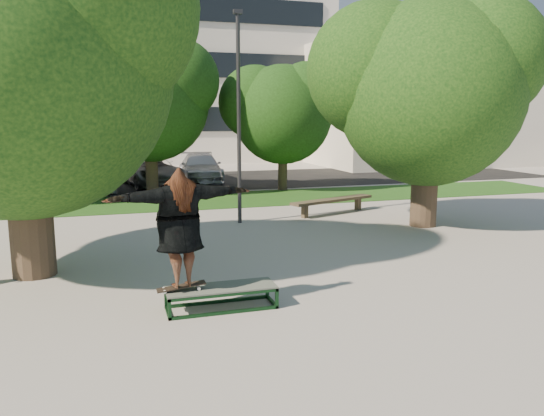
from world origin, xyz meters
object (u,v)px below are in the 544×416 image
object	(u,v)px
grind_box	(221,297)
bench	(333,201)
lamppost	(239,116)
car_dark	(52,173)
tree_right	(425,82)
car_grey	(152,171)
car_silver_b	(201,168)
car_silver_a	(89,173)
tree_left	(13,47)

from	to	relation	value
grind_box	bench	bearing A→B (deg)	54.97
lamppost	car_dark	xyz separation A→B (m)	(-6.00, 9.16, -2.37)
tree_right	car_grey	xyz separation A→B (m)	(-6.72, 11.60, -3.43)
car_dark	car_silver_b	bearing A→B (deg)	23.32
tree_right	car_silver_b	size ratio (longest dim) A/B	1.39
car_silver_b	bench	bearing A→B (deg)	-71.13
tree_right	lamppost	xyz separation A→B (m)	(-4.92, 1.92, -0.94)
car_silver_b	car_grey	bearing A→B (deg)	-153.28
car_silver_a	car_silver_b	world-z (taller)	car_silver_a
bench	car_silver_b	distance (m)	10.46
grind_box	car_silver_b	world-z (taller)	car_silver_b
car_grey	tree_right	bearing A→B (deg)	-71.77
bench	tree_right	bearing A→B (deg)	-76.41
tree_right	car_grey	size ratio (longest dim) A/B	1.36
grind_box	car_dark	size ratio (longest dim) A/B	0.38
car_silver_a	grind_box	bearing A→B (deg)	-85.72
bench	car_grey	world-z (taller)	car_grey
car_grey	car_silver_b	xyz separation A→B (m)	(2.43, 1.00, 0.01)
bench	car_silver_b	size ratio (longest dim) A/B	0.69
car_silver_a	car_silver_b	size ratio (longest dim) A/B	1.01
car_silver_b	tree_right	bearing A→B (deg)	-66.89
car_silver_b	tree_left	bearing A→B (deg)	-107.77
grind_box	car_dark	world-z (taller)	car_dark
car_silver_a	lamppost	bearing A→B (deg)	-66.97
car_dark	car_grey	world-z (taller)	car_dark
lamppost	bench	world-z (taller)	lamppost
lamppost	car_silver_b	bearing A→B (deg)	86.63
tree_left	lamppost	bearing A→B (deg)	36.42
tree_left	car_silver_a	size ratio (longest dim) A/B	1.51
lamppost	car_grey	size ratio (longest dim) A/B	1.27
tree_left	car_grey	world-z (taller)	tree_left
car_dark	grind_box	bearing A→B (deg)	-65.79
tree_left	tree_right	size ratio (longest dim) A/B	1.09
tree_right	car_silver_a	distance (m)	14.42
tree_left	car_dark	size ratio (longest dim) A/B	1.50
tree_left	grind_box	bearing A→B (deg)	-42.93
tree_right	car_silver_b	bearing A→B (deg)	108.79
car_dark	car_grey	xyz separation A→B (m)	(4.20, 0.53, -0.11)
tree_right	grind_box	distance (m)	9.42
grind_box	car_silver_b	bearing A→B (deg)	81.48
car_grey	car_silver_a	bearing A→B (deg)	-168.14
grind_box	bench	xyz separation A→B (m)	(5.27, 7.52, 0.23)
tree_left	car_silver_b	distance (m)	16.19
lamppost	bench	bearing A→B (deg)	9.83
car_silver_a	car_grey	bearing A→B (deg)	18.85
car_dark	bench	bearing A→B (deg)	-32.55
car_dark	car_silver_b	size ratio (longest dim) A/B	1.01
car_silver_a	car_dark	xyz separation A→B (m)	(-1.50, 0.66, -0.03)
tree_right	lamppost	world-z (taller)	tree_right
tree_right	grind_box	size ratio (longest dim) A/B	3.62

